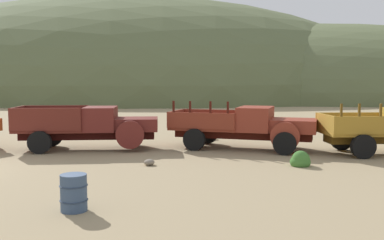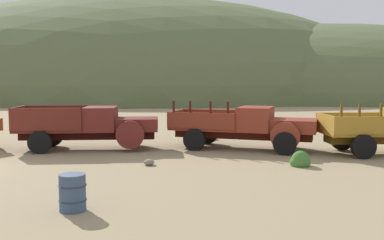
# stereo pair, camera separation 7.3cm
# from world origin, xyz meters

# --- Properties ---
(hill_far_left) EXTENTS (108.62, 85.36, 37.09)m
(hill_far_left) POSITION_xyz_m (-24.73, 71.78, 0.00)
(hill_far_left) COLOR #56603D
(hill_far_left) RESTS_ON ground
(hill_distant) EXTENTS (92.96, 53.94, 24.68)m
(hill_distant) POSITION_xyz_m (10.21, 67.29, 0.00)
(hill_distant) COLOR #56603D
(hill_distant) RESTS_ON ground
(truck_oxblood) EXTENTS (6.40, 3.81, 1.91)m
(truck_oxblood) POSITION_xyz_m (3.29, 5.71, 1.03)
(truck_oxblood) COLOR black
(truck_oxblood) RESTS_ON ground
(truck_rust_red) EXTENTS (6.46, 2.77, 2.16)m
(truck_rust_red) POSITION_xyz_m (10.01, 7.43, 1.01)
(truck_rust_red) COLOR #42140D
(truck_rust_red) RESTS_ON ground
(oil_drum_foreground) EXTENTS (0.66, 0.66, 0.87)m
(oil_drum_foreground) POSITION_xyz_m (6.98, -2.85, 0.44)
(oil_drum_foreground) COLOR #384C6B
(oil_drum_foreground) RESTS_ON ground
(bush_front_right) EXTENTS (0.74, 0.74, 0.72)m
(bush_front_right) POSITION_xyz_m (12.11, 4.05, 0.17)
(bush_front_right) COLOR #3D702D
(bush_front_right) RESTS_ON ground
(bush_front_left) EXTENTS (1.11, 0.94, 0.87)m
(bush_front_left) POSITION_xyz_m (7.09, 10.21, 0.21)
(bush_front_left) COLOR olive
(bush_front_left) RESTS_ON ground
(rock_flat) EXTENTS (0.38, 0.42, 0.23)m
(rock_flat) POSITION_xyz_m (6.80, 2.84, 0.10)
(rock_flat) COLOR #766A5A
(rock_flat) RESTS_ON ground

